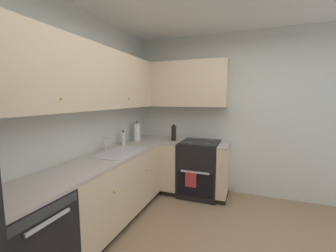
# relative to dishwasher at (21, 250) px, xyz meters

# --- Properties ---
(wall_back) EXTENTS (3.96, 0.05, 2.63)m
(wall_back) POSITION_rel_dishwasher_xyz_m (0.73, 0.33, 0.89)
(wall_back) COLOR silver
(wall_back) RESTS_ON ground_plane
(wall_right) EXTENTS (0.05, 3.65, 2.63)m
(wall_right) POSITION_rel_dishwasher_xyz_m (2.69, -1.48, 0.89)
(wall_right) COLOR silver
(wall_right) RESTS_ON ground_plane
(dishwasher) EXTENTS (0.60, 0.63, 0.85)m
(dishwasher) POSITION_rel_dishwasher_xyz_m (0.00, 0.00, 0.00)
(dishwasher) COLOR black
(dishwasher) RESTS_ON ground_plane
(lower_cabinets_back) EXTENTS (1.76, 0.62, 0.85)m
(lower_cabinets_back) POSITION_rel_dishwasher_xyz_m (1.18, 0.00, 0.00)
(lower_cabinets_back) COLOR beige
(lower_cabinets_back) RESTS_ON ground_plane
(countertop_back) EXTENTS (2.96, 0.60, 0.03)m
(countertop_back) POSITION_rel_dishwasher_xyz_m (1.18, 0.00, 0.44)
(countertop_back) COLOR #B7A89E
(countertop_back) RESTS_ON lower_cabinets_back
(lower_cabinets_right) EXTENTS (0.62, 1.03, 0.85)m
(lower_cabinets_right) POSITION_rel_dishwasher_xyz_m (2.37, -0.73, 0.00)
(lower_cabinets_right) COLOR beige
(lower_cabinets_right) RESTS_ON ground_plane
(countertop_right) EXTENTS (0.60, 1.03, 0.03)m
(countertop_right) POSITION_rel_dishwasher_xyz_m (2.36, -0.73, 0.44)
(countertop_right) COLOR #B7A89E
(countertop_right) RESTS_ON lower_cabinets_right
(oven_range) EXTENTS (0.68, 0.62, 1.03)m
(oven_range) POSITION_rel_dishwasher_xyz_m (2.38, -0.87, 0.02)
(oven_range) COLOR black
(oven_range) RESTS_ON ground_plane
(upper_cabinets_back) EXTENTS (2.64, 0.34, 0.74)m
(upper_cabinets_back) POSITION_rel_dishwasher_xyz_m (1.02, 0.14, 1.40)
(upper_cabinets_back) COLOR beige
(upper_cabinets_right) EXTENTS (0.32, 1.57, 0.74)m
(upper_cabinets_right) POSITION_rel_dishwasher_xyz_m (2.50, -0.48, 1.40)
(upper_cabinets_right) COLOR beige
(sink) EXTENTS (0.70, 0.40, 0.10)m
(sink) POSITION_rel_dishwasher_xyz_m (1.33, -0.03, 0.42)
(sink) COLOR #B7B7BC
(sink) RESTS_ON countertop_back
(faucet) EXTENTS (0.07, 0.16, 0.19)m
(faucet) POSITION_rel_dishwasher_xyz_m (1.34, 0.18, 0.57)
(faucet) COLOR silver
(faucet) RESTS_ON countertop_back
(soap_bottle) EXTENTS (0.06, 0.06, 0.22)m
(soap_bottle) POSITION_rel_dishwasher_xyz_m (1.77, 0.18, 0.56)
(soap_bottle) COLOR silver
(soap_bottle) RESTS_ON countertop_back
(paper_towel_roll) EXTENTS (0.11, 0.11, 0.35)m
(paper_towel_roll) POSITION_rel_dishwasher_xyz_m (2.16, 0.16, 0.60)
(paper_towel_roll) COLOR white
(paper_towel_roll) RESTS_ON countertop_back
(oil_bottle) EXTENTS (0.08, 0.08, 0.27)m
(oil_bottle) POSITION_rel_dishwasher_xyz_m (2.36, -0.43, 0.58)
(oil_bottle) COLOR black
(oil_bottle) RESTS_ON countertop_right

